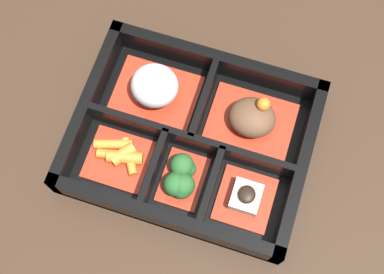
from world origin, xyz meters
TOP-DOWN VIEW (x-y plane):
  - ground_plane at (0.00, 0.00)m, footprint 3.00×3.00m
  - bento_base at (0.00, 0.00)m, footprint 0.29×0.23m
  - bento_rim at (0.00, -0.00)m, footprint 0.29×0.23m
  - bowl_rice at (-0.06, 0.05)m, footprint 0.11×0.08m
  - bowl_stew at (0.06, 0.05)m, footprint 0.11×0.08m
  - bowl_carrots at (-0.08, -0.05)m, footprint 0.08×0.07m
  - bowl_greens at (0.01, -0.06)m, footprint 0.05×0.07m
  - bowl_tofu at (0.08, -0.05)m, footprint 0.07×0.07m

SIDE VIEW (x-z plane):
  - ground_plane at x=0.00m, z-range 0.00..0.00m
  - bento_base at x=0.00m, z-range 0.00..0.01m
  - bowl_carrots at x=-0.08m, z-range 0.01..0.03m
  - bowl_tofu at x=0.08m, z-range 0.00..0.04m
  - bento_rim at x=0.00m, z-range 0.00..0.05m
  - bowl_stew at x=0.06m, z-range 0.00..0.05m
  - bowl_greens at x=0.01m, z-range 0.01..0.04m
  - bowl_rice at x=-0.06m, z-range 0.01..0.06m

